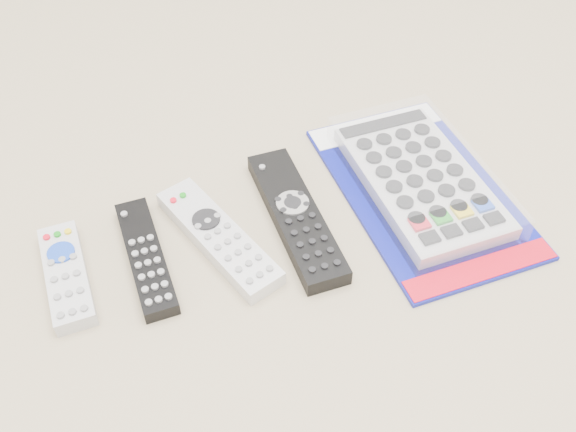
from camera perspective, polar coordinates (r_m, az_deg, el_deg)
name	(u,v)px	position (r m, az deg, el deg)	size (l,w,h in m)	color
remote_small_grey	(66,275)	(0.84, -19.09, -5.00)	(0.06, 0.16, 0.02)	#B0B0B3
remote_slim_black	(146,257)	(0.83, -12.51, -3.58)	(0.06, 0.19, 0.02)	black
remote_silver_dvd	(219,237)	(0.83, -6.19, -1.89)	(0.10, 0.22, 0.02)	silver
remote_large_black	(296,216)	(0.85, 0.73, -0.03)	(0.09, 0.25, 0.03)	black
jumbo_remote_packaged	(421,179)	(0.91, 11.74, 3.24)	(0.25, 0.37, 0.05)	navy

